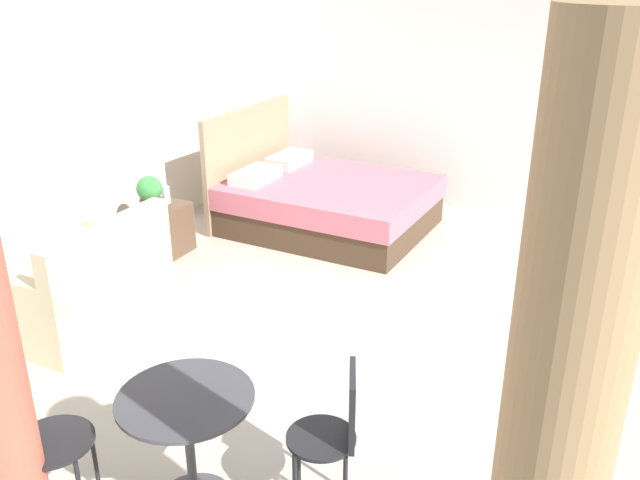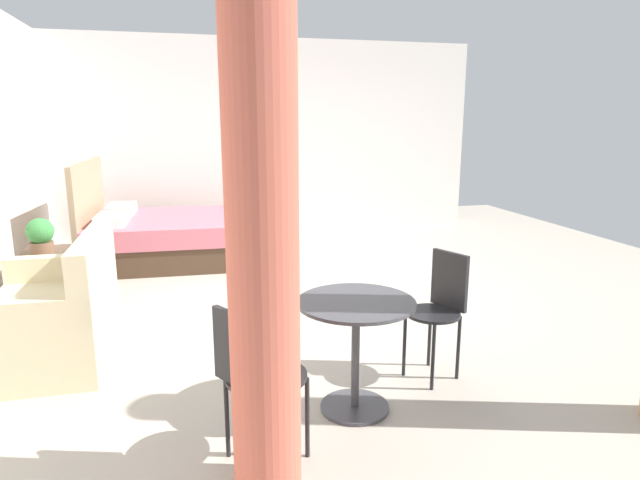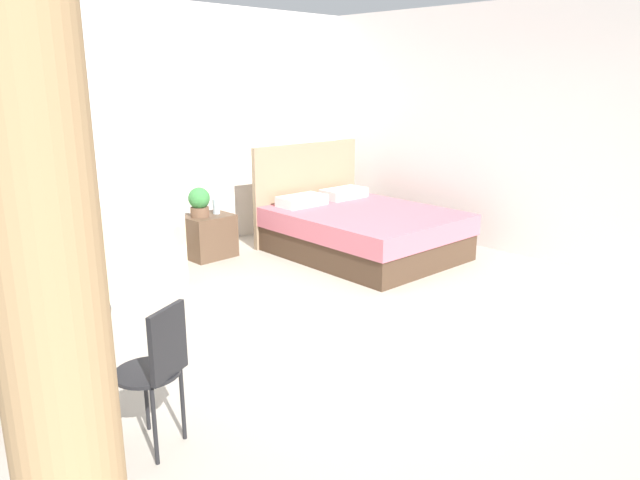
{
  "view_description": "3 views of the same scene",
  "coord_description": "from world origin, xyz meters",
  "px_view_note": "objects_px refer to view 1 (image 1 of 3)",
  "views": [
    {
      "loc": [
        -4.46,
        -1.44,
        2.69
      ],
      "look_at": [
        0.03,
        0.7,
        0.62
      ],
      "focal_mm": 37.67,
      "sensor_mm": 36.0,
      "label": 1
    },
    {
      "loc": [
        -5.08,
        1.3,
        1.73
      ],
      "look_at": [
        -0.04,
        0.02,
        0.55
      ],
      "focal_mm": 30.43,
      "sensor_mm": 36.0,
      "label": 2
    },
    {
      "loc": [
        -3.36,
        -3.01,
        2.0
      ],
      "look_at": [
        0.04,
        0.43,
        0.68
      ],
      "focal_mm": 33.34,
      "sensor_mm": 36.0,
      "label": 3
    }
  ],
  "objects_px": {
    "couch": "(85,288)",
    "potted_plant": "(150,193)",
    "cafe_chair_near_couch": "(34,433)",
    "vase": "(166,195)",
    "nightstand": "(161,230)",
    "bed": "(324,201)",
    "balcony_table": "(188,430)",
    "cafe_chair_near_window": "(336,428)"
  },
  "relations": [
    {
      "from": "cafe_chair_near_couch",
      "to": "nightstand",
      "type": "bearing_deg",
      "value": 27.73
    },
    {
      "from": "balcony_table",
      "to": "cafe_chair_near_window",
      "type": "bearing_deg",
      "value": -66.94
    },
    {
      "from": "couch",
      "to": "cafe_chair_near_window",
      "type": "bearing_deg",
      "value": -110.25
    },
    {
      "from": "nightstand",
      "to": "vase",
      "type": "relative_size",
      "value": 3.14
    },
    {
      "from": "potted_plant",
      "to": "balcony_table",
      "type": "height_order",
      "value": "potted_plant"
    },
    {
      "from": "cafe_chair_near_window",
      "to": "couch",
      "type": "bearing_deg",
      "value": 69.75
    },
    {
      "from": "bed",
      "to": "potted_plant",
      "type": "bearing_deg",
      "value": 141.68
    },
    {
      "from": "potted_plant",
      "to": "vase",
      "type": "distance_m",
      "value": 0.24
    },
    {
      "from": "cafe_chair_near_window",
      "to": "vase",
      "type": "bearing_deg",
      "value": 50.11
    },
    {
      "from": "bed",
      "to": "balcony_table",
      "type": "relative_size",
      "value": 3.08
    },
    {
      "from": "balcony_table",
      "to": "cafe_chair_near_window",
      "type": "relative_size",
      "value": 0.82
    },
    {
      "from": "nightstand",
      "to": "vase",
      "type": "height_order",
      "value": "vase"
    },
    {
      "from": "couch",
      "to": "cafe_chair_near_couch",
      "type": "relative_size",
      "value": 1.53
    },
    {
      "from": "balcony_table",
      "to": "cafe_chair_near_couch",
      "type": "height_order",
      "value": "cafe_chair_near_couch"
    },
    {
      "from": "vase",
      "to": "balcony_table",
      "type": "relative_size",
      "value": 0.24
    },
    {
      "from": "bed",
      "to": "balcony_table",
      "type": "bearing_deg",
      "value": -164.49
    },
    {
      "from": "nightstand",
      "to": "cafe_chair_near_window",
      "type": "distance_m",
      "value": 3.74
    },
    {
      "from": "potted_plant",
      "to": "vase",
      "type": "xyz_separation_m",
      "value": [
        0.22,
        -0.01,
        -0.09
      ]
    },
    {
      "from": "vase",
      "to": "cafe_chair_near_couch",
      "type": "xyz_separation_m",
      "value": [
        -3.12,
        -1.57,
        -0.07
      ]
    },
    {
      "from": "vase",
      "to": "cafe_chair_near_window",
      "type": "relative_size",
      "value": 0.2
    },
    {
      "from": "balcony_table",
      "to": "bed",
      "type": "bearing_deg",
      "value": 15.51
    },
    {
      "from": "potted_plant",
      "to": "cafe_chair_near_window",
      "type": "height_order",
      "value": "cafe_chair_near_window"
    },
    {
      "from": "couch",
      "to": "nightstand",
      "type": "bearing_deg",
      "value": 13.6
    },
    {
      "from": "potted_plant",
      "to": "vase",
      "type": "height_order",
      "value": "potted_plant"
    },
    {
      "from": "vase",
      "to": "cafe_chair_near_window",
      "type": "distance_m",
      "value": 3.81
    },
    {
      "from": "balcony_table",
      "to": "cafe_chair_near_window",
      "type": "xyz_separation_m",
      "value": [
        0.29,
        -0.69,
        0.04
      ]
    },
    {
      "from": "vase",
      "to": "cafe_chair_near_couch",
      "type": "distance_m",
      "value": 3.49
    },
    {
      "from": "bed",
      "to": "potted_plant",
      "type": "relative_size",
      "value": 6.42
    },
    {
      "from": "couch",
      "to": "potted_plant",
      "type": "bearing_deg",
      "value": 14.91
    },
    {
      "from": "cafe_chair_near_window",
      "to": "balcony_table",
      "type": "bearing_deg",
      "value": 113.06
    },
    {
      "from": "bed",
      "to": "couch",
      "type": "bearing_deg",
      "value": 163.48
    },
    {
      "from": "bed",
      "to": "vase",
      "type": "relative_size",
      "value": 12.67
    },
    {
      "from": "balcony_table",
      "to": "nightstand",
      "type": "bearing_deg",
      "value": 40.46
    },
    {
      "from": "couch",
      "to": "potted_plant",
      "type": "relative_size",
      "value": 3.84
    },
    {
      "from": "bed",
      "to": "balcony_table",
      "type": "height_order",
      "value": "bed"
    },
    {
      "from": "potted_plant",
      "to": "cafe_chair_near_window",
      "type": "distance_m",
      "value": 3.68
    },
    {
      "from": "bed",
      "to": "cafe_chair_near_couch",
      "type": "relative_size",
      "value": 2.56
    },
    {
      "from": "potted_plant",
      "to": "cafe_chair_near_couch",
      "type": "bearing_deg",
      "value": -151.37
    },
    {
      "from": "couch",
      "to": "vase",
      "type": "xyz_separation_m",
      "value": [
        1.48,
        0.33,
        0.27
      ]
    },
    {
      "from": "vase",
      "to": "nightstand",
      "type": "bearing_deg",
      "value": 179.2
    },
    {
      "from": "cafe_chair_near_couch",
      "to": "couch",
      "type": "bearing_deg",
      "value": 37.33
    },
    {
      "from": "bed",
      "to": "couch",
      "type": "relative_size",
      "value": 1.67
    }
  ]
}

